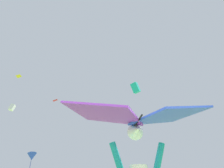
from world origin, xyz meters
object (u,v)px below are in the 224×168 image
object	(u,v)px
distant_kite_blue_low_left	(32,157)
distant_kite_red_mid_left	(55,100)
held_stunt_kite	(137,118)
distant_kite_yellow_high_right	(19,76)
distant_kite_white_high_left	(12,107)
distant_kite_teal_low_right	(135,88)

from	to	relation	value
distant_kite_blue_low_left	distant_kite_red_mid_left	bearing A→B (deg)	75.15
held_stunt_kite	distant_kite_red_mid_left	world-z (taller)	distant_kite_red_mid_left
distant_kite_red_mid_left	distant_kite_yellow_high_right	world-z (taller)	distant_kite_yellow_high_right
distant_kite_white_high_left	distant_kite_yellow_high_right	bearing A→B (deg)	108.15
distant_kite_blue_low_left	distant_kite_yellow_high_right	size ratio (longest dim) A/B	2.16
held_stunt_kite	distant_kite_yellow_high_right	distance (m)	39.11
held_stunt_kite	distant_kite_teal_low_right	world-z (taller)	distant_kite_teal_low_right
distant_kite_teal_low_right	distant_kite_white_high_left	distance (m)	23.73
distant_kite_teal_low_right	distant_kite_yellow_high_right	world-z (taller)	distant_kite_yellow_high_right
distant_kite_red_mid_left	distant_kite_blue_low_left	size ratio (longest dim) A/B	0.43
held_stunt_kite	distant_kite_blue_low_left	size ratio (longest dim) A/B	0.91
distant_kite_red_mid_left	distant_kite_blue_low_left	xyz separation A→B (m)	(-1.65, -6.23, -9.57)
distant_kite_red_mid_left	distant_kite_blue_low_left	distance (m)	11.53
held_stunt_kite	distant_kite_yellow_high_right	xyz separation A→B (m)	(-8.10, 33.78, 17.98)
distant_kite_teal_low_right	held_stunt_kite	bearing A→B (deg)	-115.77
held_stunt_kite	distant_kite_white_high_left	distance (m)	34.83
distant_kite_white_high_left	held_stunt_kite	bearing A→B (deg)	-76.75
distant_kite_red_mid_left	distant_kite_blue_low_left	bearing A→B (deg)	-104.85
distant_kite_white_high_left	distant_kite_blue_low_left	distance (m)	14.36
distant_kite_red_mid_left	distant_kite_blue_low_left	world-z (taller)	distant_kite_red_mid_left
held_stunt_kite	distant_kite_white_high_left	size ratio (longest dim) A/B	1.67
held_stunt_kite	distant_kite_blue_low_left	distance (m)	22.31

